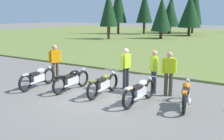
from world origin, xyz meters
TOP-DOWN VIEW (x-y plane):
  - ground_plane at (0.00, 0.00)m, footprint 140.00×140.00m
  - motorcycle_silver at (-2.99, -0.43)m, footprint 0.62×2.10m
  - motorcycle_black at (-1.52, -0.00)m, footprint 0.62×2.10m
  - motorcycle_olive at (-0.11, 0.17)m, footprint 0.62×2.10m
  - motorcycle_cream at (1.49, 0.03)m, footprint 0.62×2.10m
  - motorcycle_orange at (2.93, 0.52)m, footprint 0.76×2.06m
  - rider_near_row_end at (1.38, 1.43)m, footprint 0.43×0.41m
  - rider_in_hivis_vest at (-3.11, 0.71)m, footprint 0.38×0.48m
  - rider_with_back_turned at (0.18, 1.36)m, footprint 0.28×0.54m
  - rider_checking_bike at (1.99, 1.37)m, footprint 0.50×0.36m

SIDE VIEW (x-z plane):
  - ground_plane at x=0.00m, z-range 0.00..0.00m
  - motorcycle_silver at x=-2.99m, z-range 0.00..0.88m
  - motorcycle_black at x=-1.52m, z-range 0.00..0.88m
  - motorcycle_olive at x=-0.11m, z-range 0.00..0.88m
  - motorcycle_cream at x=1.49m, z-range 0.00..0.88m
  - motorcycle_orange at x=2.93m, z-range 0.00..0.88m
  - rider_near_row_end at x=1.38m, z-range 0.11..1.78m
  - rider_in_hivis_vest at x=-3.11m, z-range 0.11..1.78m
  - rider_with_back_turned at x=0.18m, z-range 0.11..1.78m
  - rider_checking_bike at x=1.99m, z-range 0.11..1.78m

